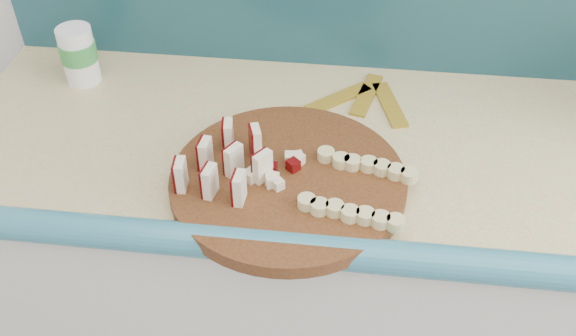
% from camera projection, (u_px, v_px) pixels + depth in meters
% --- Properties ---
extents(kitchen_counter, '(2.20, 0.63, 0.91)m').
position_uv_depth(kitchen_counter, '(459.00, 295.00, 1.56)').
color(kitchen_counter, silver).
rests_on(kitchen_counter, ground).
extents(cutting_board, '(0.51, 0.51, 0.03)m').
position_uv_depth(cutting_board, '(288.00, 182.00, 1.18)').
color(cutting_board, '#3E1E0D').
rests_on(cutting_board, kitchen_counter).
extents(apple_wedges, '(0.17, 0.18, 0.06)m').
position_uv_depth(apple_wedges, '(226.00, 162.00, 1.15)').
color(apple_wedges, '#F2E3C1').
rests_on(apple_wedges, cutting_board).
extents(apple_chunks, '(0.06, 0.06, 0.02)m').
position_uv_depth(apple_chunks, '(273.00, 169.00, 1.17)').
color(apple_chunks, '#FDF2CA').
rests_on(apple_chunks, cutting_board).
extents(banana_slices, '(0.21, 0.19, 0.02)m').
position_uv_depth(banana_slices, '(359.00, 188.00, 1.13)').
color(banana_slices, '#D8C884').
rests_on(banana_slices, cutting_board).
extents(canister, '(0.08, 0.08, 0.13)m').
position_uv_depth(canister, '(79.00, 54.00, 1.41)').
color(canister, white).
rests_on(canister, kitchen_counter).
extents(banana_peel, '(0.22, 0.19, 0.01)m').
position_uv_depth(banana_peel, '(365.00, 99.00, 1.39)').
color(banana_peel, '#B39B22').
rests_on(banana_peel, kitchen_counter).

